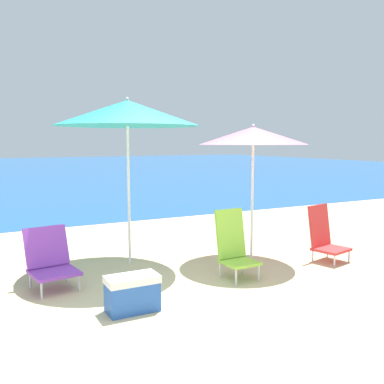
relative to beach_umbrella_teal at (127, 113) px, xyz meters
The scene contains 7 objects.
ground_plane 2.91m from the beach_umbrella_teal, 99.21° to the right, with size 60.00×60.00×0.00m, color #C6B284.
beach_umbrella_teal is the anchor object (origin of this frame).
beach_umbrella_pink 1.80m from the beach_umbrella_teal, 18.26° to the right, with size 1.55×1.55×1.96m.
beach_chair_lime 2.27m from the beach_umbrella_teal, 50.09° to the right, with size 0.42×0.49×0.86m.
beach_chair_red 3.29m from the beach_umbrella_teal, 23.76° to the right, with size 0.55×0.56×0.80m.
beach_chair_purple 2.17m from the beach_umbrella_teal, 156.53° to the right, with size 0.58×0.67×0.70m.
cooler_box 2.57m from the beach_umbrella_teal, 108.55° to the right, with size 0.53×0.29×0.37m.
Camera 1 is at (-1.62, -3.61, 1.71)m, focal length 40.00 mm.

